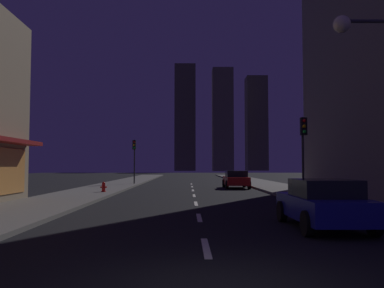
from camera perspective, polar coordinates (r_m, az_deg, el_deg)
ground_plane at (r=37.90m, az=-0.04°, el=-6.02°), size 78.00×136.00×0.10m
sidewalk_right at (r=38.61m, az=10.46°, el=-5.73°), size 4.00×76.00×0.15m
sidewalk_left at (r=38.46m, az=-10.58°, el=-5.74°), size 4.00×76.00×0.15m
lane_marking_center at (r=22.13m, az=0.42°, el=-7.92°), size 0.16×38.60×0.01m
skyscraper_distant_tall at (r=149.44m, az=-1.00°, el=3.74°), size 7.72×8.76×39.51m
skyscraper_distant_mid at (r=142.21m, az=4.42°, el=3.51°), size 7.28×5.94×36.62m
skyscraper_distant_short at (r=157.54m, az=9.21°, el=2.90°), size 7.97×7.65×36.67m
car_parked_near at (r=12.51m, az=18.28°, el=-8.07°), size 1.98×4.24×1.45m
car_parked_far at (r=33.07m, az=6.33°, el=-5.05°), size 1.98×4.24×1.45m
fire_hydrant_far_left at (r=26.72m, az=-12.58°, el=-6.06°), size 0.42×0.30×0.65m
traffic_light_near_right at (r=21.01m, az=15.70°, el=0.64°), size 0.32×0.48×4.20m
traffic_light_far_left at (r=38.36m, az=-8.29°, el=-1.11°), size 0.32×0.48×4.20m
street_lamp_right at (r=14.24m, az=23.78°, el=10.18°), size 1.96×0.56×6.58m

